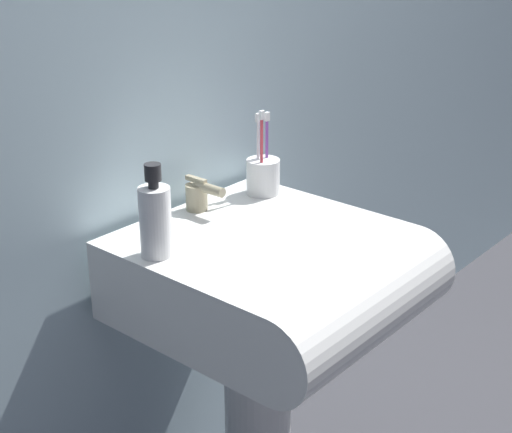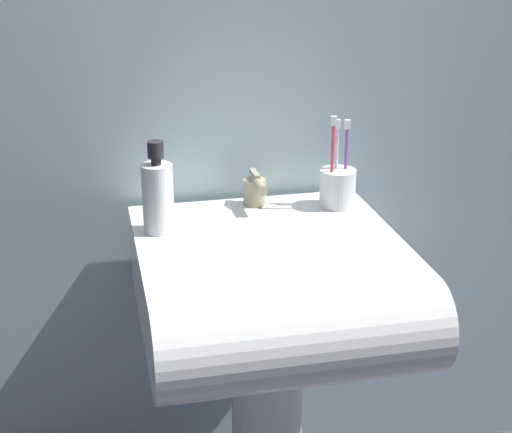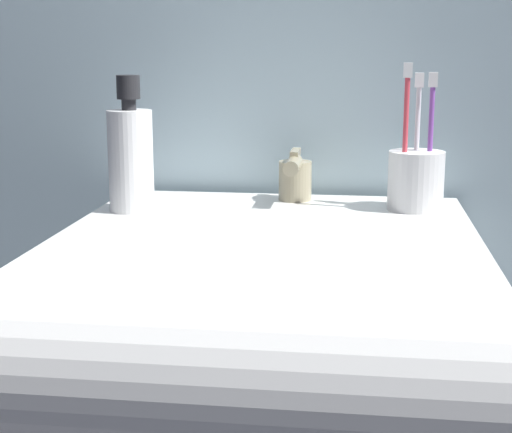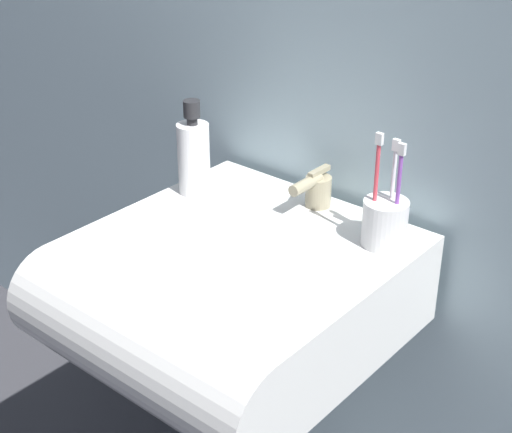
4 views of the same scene
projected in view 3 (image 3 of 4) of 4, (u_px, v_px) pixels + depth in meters
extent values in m
cube|color=white|center=(270.00, 294.00, 1.01)|extent=(0.51, 0.47, 0.17)
cylinder|color=white|center=(243.00, 367.00, 0.78)|extent=(0.51, 0.17, 0.17)
cylinder|color=tan|center=(295.00, 181.00, 1.16)|extent=(0.05, 0.05, 0.06)
cylinder|color=tan|center=(293.00, 165.00, 1.12)|extent=(0.02, 0.08, 0.02)
cube|color=tan|center=(295.00, 153.00, 1.15)|extent=(0.01, 0.06, 0.01)
cylinder|color=white|center=(416.00, 181.00, 1.09)|extent=(0.08, 0.08, 0.08)
cylinder|color=#D83F4C|center=(405.00, 139.00, 1.07)|extent=(0.01, 0.01, 0.17)
cube|color=white|center=(408.00, 70.00, 1.05)|extent=(0.01, 0.01, 0.02)
cylinder|color=purple|center=(430.00, 143.00, 1.08)|extent=(0.01, 0.01, 0.16)
cube|color=white|center=(433.00, 80.00, 1.07)|extent=(0.01, 0.01, 0.02)
cylinder|color=white|center=(417.00, 143.00, 1.10)|extent=(0.01, 0.01, 0.15)
cube|color=white|center=(419.00, 80.00, 1.08)|extent=(0.01, 0.01, 0.02)
cylinder|color=white|center=(131.00, 161.00, 1.08)|extent=(0.06, 0.06, 0.14)
cylinder|color=#262628|center=(129.00, 105.00, 1.06)|extent=(0.02, 0.02, 0.01)
cylinder|color=#262628|center=(128.00, 87.00, 1.06)|extent=(0.03, 0.03, 0.03)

